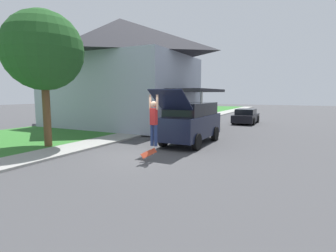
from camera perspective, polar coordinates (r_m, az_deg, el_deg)
ground_plane at (r=11.34m, az=-6.31°, el=-6.43°), size 120.00×120.00×0.00m
lawn at (r=20.89m, az=-15.62°, el=-0.41°), size 10.00×80.00×0.08m
sidewalk at (r=18.21m, az=-5.39°, el=-1.19°), size 1.80×80.00×0.10m
house at (r=22.01m, az=-10.17°, el=11.73°), size 13.70×8.66×8.51m
lawn_tree_near at (r=14.14m, az=-25.52°, el=14.48°), size 3.73×3.73×6.44m
suv_parked at (r=13.91m, az=5.03°, el=0.98°), size 2.02×5.35×2.84m
car_down_street at (r=24.60m, az=16.59°, el=2.01°), size 1.91×4.04×1.31m
skateboarder at (r=10.35m, az=-3.13°, el=1.41°), size 0.41×0.24×2.04m
skateboard at (r=10.47m, az=-4.21°, el=-5.92°), size 0.33×0.77×0.33m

